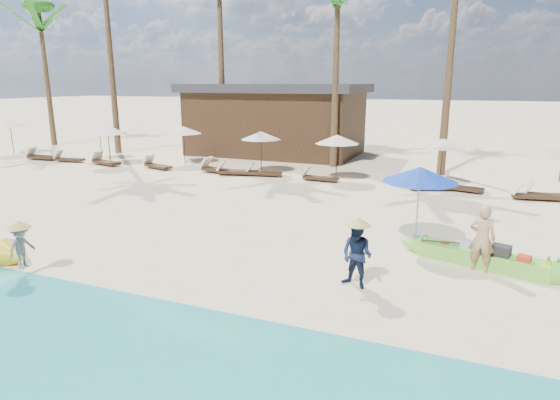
% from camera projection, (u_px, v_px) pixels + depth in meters
% --- Properties ---
extents(ground, '(240.00, 240.00, 0.00)m').
position_uv_depth(ground, '(306.00, 272.00, 11.07)').
color(ground, beige).
rests_on(ground, ground).
extents(green_canoe, '(4.71, 1.63, 0.61)m').
position_uv_depth(green_canoe, '(483.00, 258.00, 11.42)').
color(green_canoe, '#70CD3E').
rests_on(green_canoe, ground).
extents(tourist, '(0.65, 0.49, 1.62)m').
position_uv_depth(tourist, '(482.00, 238.00, 11.00)').
color(tourist, tan).
rests_on(tourist, ground).
extents(vendor_green, '(0.85, 0.75, 1.48)m').
position_uv_depth(vendor_green, '(357.00, 255.00, 10.12)').
color(vendor_green, '#141E38').
rests_on(vendor_green, ground).
extents(vendor_yellow, '(0.39, 0.67, 1.03)m').
position_uv_depth(vendor_yellow, '(21.00, 247.00, 10.77)').
color(vendor_yellow, gray).
rests_on(vendor_yellow, ground).
extents(blue_umbrella, '(2.03, 2.03, 2.19)m').
position_uv_depth(blue_umbrella, '(420.00, 174.00, 12.53)').
color(blue_umbrella, '#99999E').
rests_on(blue_umbrella, ground).
extents(resort_parasol_0, '(2.08, 2.08, 2.14)m').
position_uv_depth(resort_parasol_0, '(10.00, 123.00, 29.01)').
color(resort_parasol_0, '#3C2A18').
rests_on(resort_parasol_0, ground).
extents(lounger_0_right, '(1.70, 0.64, 0.56)m').
position_uv_depth(lounger_0_right, '(37.00, 155.00, 27.74)').
color(lounger_0_right, '#3C2A18').
rests_on(lounger_0_right, ground).
extents(resort_parasol_1, '(1.83, 1.83, 1.88)m').
position_uv_depth(resort_parasol_1, '(99.00, 130.00, 26.95)').
color(resort_parasol_1, '#3C2A18').
rests_on(resort_parasol_1, ground).
extents(lounger_1_left, '(1.89, 0.75, 0.63)m').
position_uv_depth(lounger_1_left, '(40.00, 156.00, 27.18)').
color(lounger_1_left, '#3C2A18').
rests_on(lounger_1_left, ground).
extents(lounger_1_right, '(1.77, 0.81, 0.58)m').
position_uv_depth(lounger_1_right, '(68.00, 159.00, 26.49)').
color(lounger_1_right, '#3C2A18').
rests_on(lounger_1_right, ground).
extents(resort_parasol_2, '(2.06, 2.06, 2.12)m').
position_uv_depth(resort_parasol_2, '(108.00, 130.00, 24.97)').
color(resort_parasol_2, '#3C2A18').
rests_on(resort_parasol_2, ground).
extents(lounger_2_left, '(1.98, 1.00, 0.64)m').
position_uv_depth(lounger_2_left, '(105.00, 161.00, 25.47)').
color(lounger_2_left, '#3C2A18').
rests_on(lounger_2_left, ground).
extents(resort_parasol_3, '(2.00, 2.00, 2.06)m').
position_uv_depth(resort_parasol_3, '(183.00, 130.00, 25.52)').
color(resort_parasol_3, '#3C2A18').
rests_on(resort_parasol_3, ground).
extents(lounger_3_left, '(1.85, 1.02, 0.60)m').
position_uv_depth(lounger_3_left, '(157.00, 165.00, 24.40)').
color(lounger_3_left, '#3C2A18').
rests_on(lounger_3_left, ground).
extents(lounger_3_right, '(2.04, 0.96, 0.67)m').
position_uv_depth(lounger_3_right, '(217.00, 169.00, 23.23)').
color(lounger_3_right, '#3C2A18').
rests_on(lounger_3_right, ground).
extents(resort_parasol_4, '(1.99, 1.99, 2.05)m').
position_uv_depth(resort_parasol_4, '(261.00, 136.00, 22.97)').
color(resort_parasol_4, '#3C2A18').
rests_on(resort_parasol_4, ground).
extents(lounger_4_left, '(2.08, 1.09, 0.68)m').
position_uv_depth(lounger_4_left, '(236.00, 171.00, 22.67)').
color(lounger_4_left, '#3C2A18').
rests_on(lounger_4_left, ground).
extents(lounger_4_right, '(1.76, 0.81, 0.58)m').
position_uv_depth(lounger_4_right, '(262.00, 172.00, 22.44)').
color(lounger_4_right, '#3C2A18').
rests_on(lounger_4_right, ground).
extents(resort_parasol_5, '(2.02, 2.02, 2.08)m').
position_uv_depth(resort_parasol_5, '(337.00, 139.00, 21.18)').
color(resort_parasol_5, '#3C2A18').
rests_on(resort_parasol_5, ground).
extents(lounger_5_left, '(1.71, 0.57, 0.58)m').
position_uv_depth(lounger_5_left, '(318.00, 177.00, 21.36)').
color(lounger_5_left, '#3C2A18').
rests_on(lounger_5_left, ground).
extents(resort_parasol_6, '(1.99, 1.99, 2.05)m').
position_uv_depth(resort_parasol_6, '(443.00, 143.00, 20.06)').
color(resort_parasol_6, '#3C2A18').
rests_on(resort_parasol_6, ground).
extents(lounger_6_left, '(2.01, 1.20, 0.65)m').
position_uv_depth(lounger_6_left, '(429.00, 185.00, 19.51)').
color(lounger_6_left, '#3C2A18').
rests_on(lounger_6_left, ground).
extents(lounger_6_right, '(1.86, 0.95, 0.61)m').
position_uv_depth(lounger_6_right, '(458.00, 186.00, 19.35)').
color(lounger_6_right, '#3C2A18').
rests_on(lounger_6_right, ground).
extents(lounger_7_left, '(1.66, 0.55, 0.56)m').
position_uv_depth(lounger_7_left, '(544.00, 194.00, 18.08)').
color(lounger_7_left, '#3C2A18').
rests_on(lounger_7_left, ground).
extents(lounger_7_right, '(1.86, 0.83, 0.61)m').
position_uv_depth(lounger_7_right, '(533.00, 195.00, 17.87)').
color(lounger_7_right, '#3C2A18').
rests_on(lounger_7_right, ground).
extents(palm_0, '(2.08, 2.08, 9.90)m').
position_uv_depth(palm_0, '(41.00, 26.00, 31.98)').
color(palm_0, brown).
rests_on(palm_0, ground).
extents(pavilion_west, '(10.80, 6.60, 4.30)m').
position_uv_depth(pavilion_west, '(276.00, 119.00, 29.18)').
color(pavilion_west, '#3C2A18').
rests_on(pavilion_west, ground).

